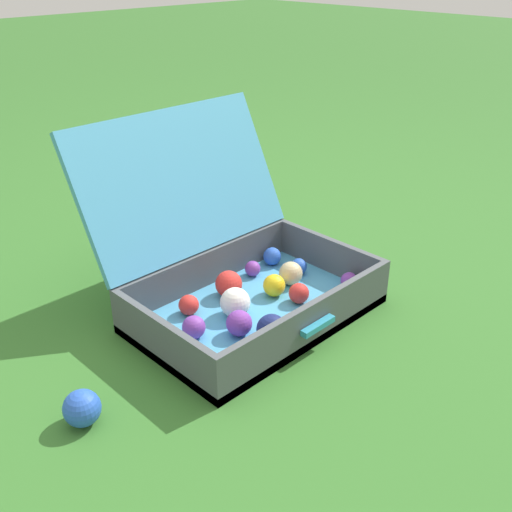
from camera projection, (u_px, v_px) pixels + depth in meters
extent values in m
plane|color=#336B28|center=(258.00, 296.00, 1.75)|extent=(16.00, 16.00, 0.00)
cube|color=#4799C6|center=(256.00, 312.00, 1.65)|extent=(0.64, 0.41, 0.03)
cube|color=#4C5156|center=(163.00, 343.00, 1.43)|extent=(0.02, 0.41, 0.13)
cube|color=#4C5156|center=(329.00, 258.00, 1.82)|extent=(0.02, 0.41, 0.13)
cube|color=#4C5156|center=(311.00, 325.00, 1.50)|extent=(0.61, 0.02, 0.13)
cube|color=#4C5156|center=(208.00, 271.00, 1.75)|extent=(0.61, 0.02, 0.13)
cube|color=#4799C6|center=(182.00, 181.00, 1.70)|extent=(0.64, 0.20, 0.38)
cube|color=teal|center=(318.00, 326.00, 1.48)|extent=(0.11, 0.02, 0.02)
sphere|color=purple|center=(239.00, 323.00, 1.52)|extent=(0.07, 0.07, 0.07)
sphere|color=red|center=(299.00, 293.00, 1.66)|extent=(0.06, 0.06, 0.06)
sphere|color=blue|center=(272.00, 256.00, 1.86)|extent=(0.06, 0.06, 0.06)
sphere|color=blue|center=(299.00, 266.00, 1.81)|extent=(0.05, 0.05, 0.05)
sphere|color=red|center=(189.00, 305.00, 1.61)|extent=(0.06, 0.06, 0.06)
sphere|color=navy|center=(272.00, 329.00, 1.49)|extent=(0.08, 0.08, 0.08)
sphere|color=#D1B784|center=(291.00, 273.00, 1.75)|extent=(0.07, 0.07, 0.07)
sphere|color=purple|center=(253.00, 269.00, 1.80)|extent=(0.05, 0.05, 0.05)
sphere|color=red|center=(229.00, 284.00, 1.69)|extent=(0.08, 0.08, 0.08)
sphere|color=white|center=(235.00, 302.00, 1.59)|extent=(0.08, 0.08, 0.08)
sphere|color=yellow|center=(274.00, 285.00, 1.69)|extent=(0.06, 0.06, 0.06)
sphere|color=purple|center=(349.00, 281.00, 1.73)|extent=(0.05, 0.05, 0.05)
sphere|color=purple|center=(194.00, 327.00, 1.51)|extent=(0.06, 0.06, 0.06)
sphere|color=blue|center=(82.00, 408.00, 1.26)|extent=(0.08, 0.08, 0.08)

